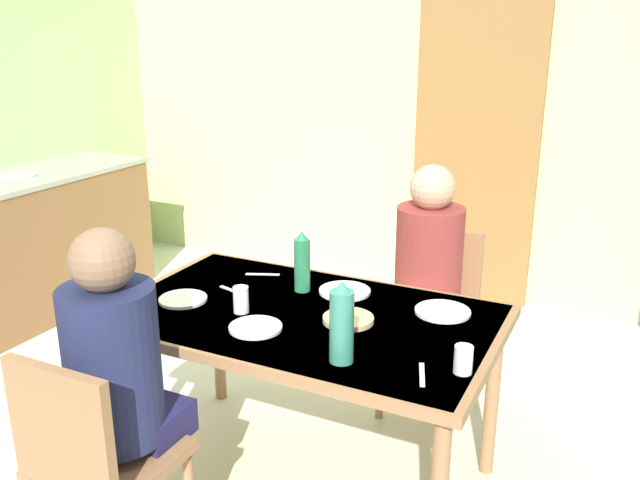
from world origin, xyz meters
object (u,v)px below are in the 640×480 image
object	(u,v)px
person_near_diner	(116,360)
water_bottle_green_near	(302,263)
chair_near_diner	(94,460)
person_far_diner	(428,262)
water_bottle_green_far	(342,324)
dining_table	(303,330)
chair_far_diner	(434,309)

from	to	relation	value
person_near_diner	water_bottle_green_near	bearing A→B (deg)	76.11
chair_near_diner	person_near_diner	bearing A→B (deg)	90.00
person_far_diner	water_bottle_green_far	size ratio (longest dim) A/B	2.75
person_near_diner	water_bottle_green_near	distance (m)	0.90
dining_table	chair_far_diner	distance (m)	0.87
dining_table	chair_near_diner	bearing A→B (deg)	-111.91
chair_near_diner	water_bottle_green_far	bearing A→B (deg)	39.88
person_near_diner	water_bottle_green_far	xyz separation A→B (m)	(0.61, 0.38, 0.09)
chair_near_diner	person_far_diner	size ratio (longest dim) A/B	1.13
dining_table	person_far_diner	size ratio (longest dim) A/B	1.92
chair_near_diner	person_far_diner	distance (m)	1.61
dining_table	chair_near_diner	size ratio (longest dim) A/B	1.70
dining_table	person_near_diner	bearing A→B (deg)	-115.87
person_near_diner	person_far_diner	xyz separation A→B (m)	(0.61, 1.33, 0.00)
person_near_diner	water_bottle_green_near	xyz separation A→B (m)	(0.21, 0.87, 0.08)
water_bottle_green_far	dining_table	bearing A→B (deg)	135.59
chair_far_diner	water_bottle_green_near	distance (m)	0.80
dining_table	person_far_diner	bearing A→B (deg)	66.79
chair_near_diner	chair_far_diner	bearing A→B (deg)	69.24
water_bottle_green_near	chair_far_diner	bearing A→B (deg)	56.71
chair_far_diner	water_bottle_green_far	distance (m)	1.15
chair_near_diner	water_bottle_green_far	size ratio (longest dim) A/B	3.10
person_near_diner	water_bottle_green_far	bearing A→B (deg)	31.53
chair_near_diner	water_bottle_green_near	world-z (taller)	water_bottle_green_near
dining_table	chair_near_diner	xyz separation A→B (m)	(-0.32, -0.80, -0.17)
person_near_diner	person_far_diner	world-z (taller)	same
water_bottle_green_near	water_bottle_green_far	size ratio (longest dim) A/B	0.92
dining_table	chair_far_diner	size ratio (longest dim) A/B	1.70
chair_near_diner	chair_far_diner	xyz separation A→B (m)	(0.61, 1.60, 0.00)
person_near_diner	water_bottle_green_near	world-z (taller)	person_near_diner
water_bottle_green_near	dining_table	bearing A→B (deg)	-62.07
person_near_diner	water_bottle_green_near	size ratio (longest dim) A/B	2.98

